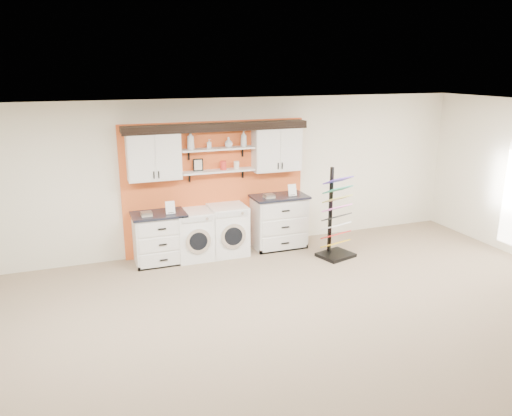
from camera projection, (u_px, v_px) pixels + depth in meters
name	position (u px, v px, depth m)	size (l,w,h in m)	color
floor	(310.00, 358.00, 5.92)	(10.00, 10.00, 0.00)	gray
ceiling	(318.00, 120.00, 5.15)	(10.00, 10.00, 0.00)	white
wall_back	(215.00, 176.00, 9.14)	(10.00, 10.00, 0.00)	silver
accent_panel	(216.00, 187.00, 9.17)	(3.40, 0.07, 2.40)	#E05C26
upper_cabinet_left	(154.00, 155.00, 8.45)	(0.90, 0.35, 0.84)	silver
upper_cabinet_right	(277.00, 148.00, 9.21)	(0.90, 0.35, 0.84)	silver
shelf_lower	(218.00, 171.00, 8.93)	(1.32, 0.28, 0.03)	silver
shelf_upper	(218.00, 149.00, 8.82)	(1.32, 0.28, 0.03)	silver
crown_molding	(217.00, 126.00, 8.72)	(3.30, 0.41, 0.13)	black
picture_frame	(198.00, 165.00, 8.82)	(0.18, 0.02, 0.22)	black
canister_red	(223.00, 165.00, 8.93)	(0.11, 0.11, 0.16)	red
canister_cream	(236.00, 165.00, 9.02)	(0.10, 0.10, 0.14)	silver
base_cabinet_left	(160.00, 238.00, 8.70)	(0.92, 0.66, 0.90)	silver
base_cabinet_right	(279.00, 221.00, 9.44)	(1.04, 0.66, 1.01)	silver
washer	(194.00, 234.00, 8.90)	(0.63, 0.71, 0.88)	white
dryer	(228.00, 230.00, 9.11)	(0.65, 0.71, 0.91)	white
sample_rack	(336.00, 229.00, 8.95)	(0.71, 0.64, 1.63)	black
soap_bottle_a	(191.00, 140.00, 8.61)	(0.13, 0.13, 0.33)	silver
soap_bottle_b	(209.00, 144.00, 8.74)	(0.07, 0.08, 0.16)	silver
soap_bottle_c	(229.00, 142.00, 8.86)	(0.14, 0.14, 0.18)	silver
soap_bottle_d	(244.00, 138.00, 8.94)	(0.11, 0.11, 0.29)	silver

